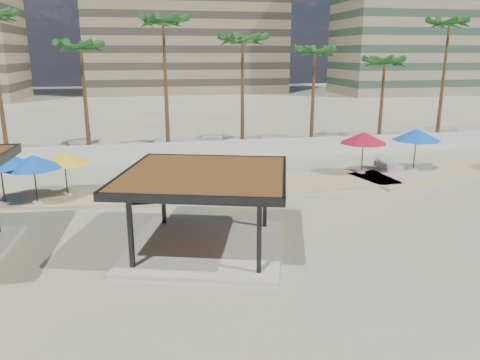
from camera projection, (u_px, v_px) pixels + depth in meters
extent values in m
plane|color=tan|center=(261.00, 233.00, 20.40)|extent=(200.00, 200.00, 0.00)
cube|color=#C6B284|center=(11.00, 198.00, 25.19)|extent=(16.40, 6.19, 0.24)
cube|color=#C6B284|center=(265.00, 186.00, 27.39)|extent=(16.24, 5.11, 0.24)
cube|color=#C6B284|center=(461.00, 169.00, 31.48)|extent=(16.49, 7.75, 0.24)
cube|color=silver|center=(210.00, 149.00, 35.38)|extent=(56.00, 0.30, 1.20)
cube|color=#847259|center=(186.00, 19.00, 91.29)|extent=(38.00, 16.00, 28.00)
cube|color=gray|center=(426.00, 1.00, 87.56)|extent=(32.00, 15.00, 34.00)
cube|color=beige|center=(206.00, 246.00, 18.79)|extent=(7.48, 7.48, 0.18)
cube|color=black|center=(130.00, 231.00, 16.44)|extent=(0.20, 0.20, 2.72)
cube|color=black|center=(163.00, 194.00, 20.80)|extent=(0.20, 0.20, 2.72)
cube|color=black|center=(259.00, 236.00, 16.02)|extent=(0.20, 0.20, 2.72)
cube|color=black|center=(265.00, 197.00, 20.38)|extent=(0.20, 0.20, 2.72)
cube|color=brown|center=(204.00, 176.00, 18.02)|extent=(7.70, 7.70, 0.25)
cube|color=black|center=(188.00, 200.00, 15.05)|extent=(6.03, 1.93, 0.31)
cube|color=black|center=(216.00, 158.00, 20.99)|extent=(6.03, 1.93, 0.31)
cube|color=black|center=(126.00, 174.00, 18.31)|extent=(1.93, 6.03, 0.31)
cube|color=black|center=(285.00, 178.00, 17.73)|extent=(1.93, 6.03, 0.31)
cylinder|color=beige|center=(38.00, 202.00, 23.86)|extent=(0.49, 0.49, 0.12)
cylinder|color=#262628|center=(35.00, 181.00, 23.57)|extent=(0.07, 0.07, 2.36)
cone|color=blue|center=(33.00, 162.00, 23.30)|extent=(3.65, 3.65, 0.69)
cylinder|color=beige|center=(68.00, 194.00, 25.28)|extent=(0.46, 0.46, 0.11)
cylinder|color=#262628|center=(66.00, 175.00, 25.00)|extent=(0.07, 0.07, 2.23)
cone|color=yellow|center=(64.00, 158.00, 24.75)|extent=(3.08, 3.08, 0.65)
cylinder|color=beige|center=(361.00, 172.00, 29.98)|extent=(0.51, 0.51, 0.12)
cylinder|color=#262628|center=(363.00, 154.00, 29.67)|extent=(0.07, 0.07, 2.47)
cone|color=#AC112C|center=(364.00, 138.00, 29.39)|extent=(3.16, 3.16, 0.72)
cylinder|color=beige|center=(413.00, 169.00, 30.65)|extent=(0.53, 0.53, 0.13)
cylinder|color=#262628|center=(415.00, 151.00, 30.33)|extent=(0.07, 0.07, 2.55)
cone|color=blue|center=(417.00, 135.00, 30.05)|extent=(3.99, 3.99, 0.74)
cylinder|color=beige|center=(5.00, 203.00, 23.76)|extent=(0.53, 0.53, 0.13)
cylinder|color=#262628|center=(2.00, 180.00, 23.45)|extent=(0.07, 0.07, 2.55)
cube|color=silver|center=(158.00, 178.00, 28.12)|extent=(1.30, 2.07, 0.27)
cube|color=silver|center=(158.00, 176.00, 28.08)|extent=(1.30, 2.07, 0.06)
cube|color=silver|center=(162.00, 169.00, 28.75)|extent=(0.83, 0.85, 0.50)
cube|color=silver|center=(277.00, 176.00, 28.78)|extent=(1.30, 2.08, 0.27)
cube|color=silver|center=(277.00, 173.00, 28.74)|extent=(1.30, 2.08, 0.06)
cube|color=silver|center=(278.00, 166.00, 29.41)|extent=(0.84, 0.85, 0.50)
cube|color=silver|center=(389.00, 166.00, 31.13)|extent=(1.23, 2.21, 0.29)
cube|color=silver|center=(389.00, 164.00, 31.09)|extent=(1.23, 2.21, 0.06)
cube|color=silver|center=(381.00, 158.00, 31.73)|extent=(0.85, 0.87, 0.53)
cone|color=brown|center=(85.00, 102.00, 34.73)|extent=(0.36, 0.36, 8.27)
ellipsoid|color=#1C4D1B|center=(81.00, 47.00, 33.71)|extent=(3.00, 3.00, 1.80)
cone|color=brown|center=(166.00, 87.00, 36.39)|extent=(0.36, 0.36, 10.11)
ellipsoid|color=#1C4D1B|center=(163.00, 22.00, 35.13)|extent=(3.00, 3.00, 1.80)
cone|color=brown|center=(242.00, 95.00, 37.23)|extent=(0.36, 0.36, 8.80)
ellipsoid|color=#1C4D1B|center=(243.00, 41.00, 36.14)|extent=(3.00, 3.00, 1.80)
cone|color=brown|center=(313.00, 99.00, 38.68)|extent=(0.36, 0.36, 7.93)
ellipsoid|color=#1C4D1B|center=(315.00, 52.00, 37.71)|extent=(3.00, 3.00, 1.80)
cone|color=brown|center=(382.00, 103.00, 39.55)|extent=(0.36, 0.36, 7.12)
ellipsoid|color=#1C4D1B|center=(385.00, 62.00, 38.69)|extent=(3.00, 3.00, 1.80)
cone|color=brown|center=(443.00, 82.00, 40.85)|extent=(0.36, 0.36, 10.28)
ellipsoid|color=#1C4D1B|center=(449.00, 24.00, 39.57)|extent=(3.00, 3.00, 1.80)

